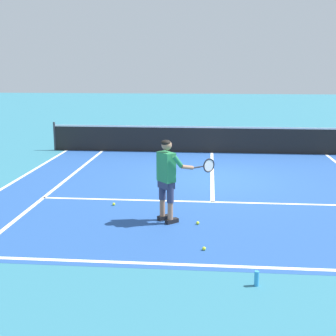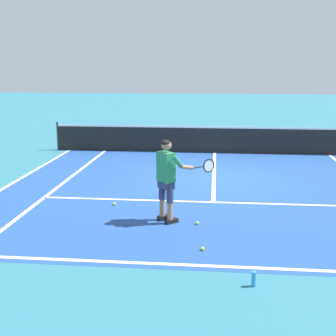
# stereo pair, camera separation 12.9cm
# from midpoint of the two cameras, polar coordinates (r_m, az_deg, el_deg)

# --- Properties ---
(ground_plane) EXTENTS (80.00, 80.00, 0.00)m
(ground_plane) POSITION_cam_midpoint_polar(r_m,az_deg,el_deg) (13.37, 5.15, -1.30)
(ground_plane) COLOR teal
(court_inner_surface) EXTENTS (10.98, 10.40, 0.00)m
(court_inner_surface) POSITION_cam_midpoint_polar(r_m,az_deg,el_deg) (12.46, 5.14, -2.32)
(court_inner_surface) COLOR #234C93
(court_inner_surface) RESTS_ON ground
(line_baseline) EXTENTS (10.98, 0.10, 0.01)m
(line_baseline) POSITION_cam_midpoint_polar(r_m,az_deg,el_deg) (7.73, 5.09, -11.79)
(line_baseline) COLOR white
(line_baseline) RESTS_ON ground
(line_service) EXTENTS (8.23, 0.10, 0.01)m
(line_service) POSITION_cam_midpoint_polar(r_m,az_deg,el_deg) (11.11, 5.13, -4.15)
(line_service) COLOR white
(line_service) RESTS_ON ground
(line_centre_service) EXTENTS (0.10, 6.40, 0.01)m
(line_centre_service) POSITION_cam_midpoint_polar(r_m,az_deg,el_deg) (14.21, 5.15, -0.46)
(line_centre_service) COLOR white
(line_centre_service) RESTS_ON ground
(line_singles_left) EXTENTS (0.10, 10.00, 0.01)m
(line_singles_left) POSITION_cam_midpoint_polar(r_m,az_deg,el_deg) (13.10, -13.17, -1.85)
(line_singles_left) COLOR white
(line_singles_left) RESTS_ON ground
(line_doubles_left) EXTENTS (0.10, 10.00, 0.01)m
(line_doubles_left) POSITION_cam_midpoint_polar(r_m,az_deg,el_deg) (13.59, -18.68, -1.67)
(line_doubles_left) COLOR white
(line_doubles_left) RESTS_ON ground
(tennis_net) EXTENTS (11.96, 0.08, 1.07)m
(tennis_net) POSITION_cam_midpoint_polar(r_m,az_deg,el_deg) (17.26, 5.20, 3.51)
(tennis_net) COLOR #333338
(tennis_net) RESTS_ON ground
(tennis_player) EXTENTS (1.18, 0.68, 1.71)m
(tennis_player) POSITION_cam_midpoint_polar(r_m,az_deg,el_deg) (9.46, -0.44, -0.87)
(tennis_player) COLOR black
(tennis_player) RESTS_ON ground
(tennis_ball_near_feet) EXTENTS (0.07, 0.07, 0.07)m
(tennis_ball_near_feet) POSITION_cam_midpoint_polar(r_m,az_deg,el_deg) (9.56, 3.26, -6.71)
(tennis_ball_near_feet) COLOR #CCE02D
(tennis_ball_near_feet) RESTS_ON ground
(tennis_ball_by_baseline) EXTENTS (0.07, 0.07, 0.07)m
(tennis_ball_by_baseline) POSITION_cam_midpoint_polar(r_m,az_deg,el_deg) (10.87, -6.97, -4.40)
(tennis_ball_by_baseline) COLOR #CCE02D
(tennis_ball_by_baseline) RESTS_ON ground
(tennis_ball_mid_court) EXTENTS (0.07, 0.07, 0.07)m
(tennis_ball_mid_court) POSITION_cam_midpoint_polar(r_m,az_deg,el_deg) (8.30, 3.96, -9.77)
(tennis_ball_mid_court) COLOR #CCE02D
(tennis_ball_mid_court) RESTS_ON ground
(water_bottle) EXTENTS (0.07, 0.07, 0.23)m
(water_bottle) POSITION_cam_midpoint_polar(r_m,az_deg,el_deg) (7.13, 10.23, -13.13)
(water_bottle) COLOR #3393D6
(water_bottle) RESTS_ON ground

